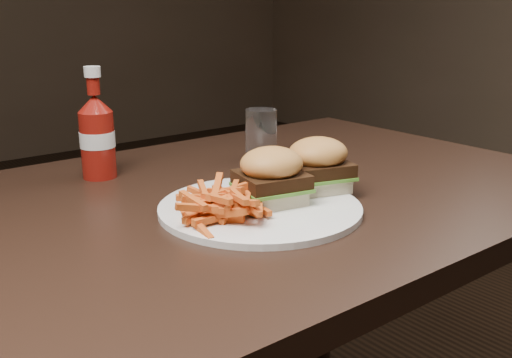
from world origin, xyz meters
TOP-DOWN VIEW (x-y plane):
  - dining_table at (0.00, 0.00)m, footprint 1.20×0.80m
  - plate at (-0.05, -0.10)m, footprint 0.32×0.32m
  - sandwich_half_a at (-0.03, -0.10)m, footprint 0.10×0.10m
  - sandwich_half_b at (0.08, -0.10)m, footprint 0.11×0.11m
  - fries_pile at (-0.13, -0.10)m, footprint 0.16×0.16m
  - ketchup_bottle at (-0.16, 0.23)m, footprint 0.08×0.08m
  - tumbler at (0.15, 0.15)m, footprint 0.07×0.07m

SIDE VIEW (x-z plane):
  - dining_table at x=0.00m, z-range 0.71..0.75m
  - plate at x=-0.05m, z-range 0.75..0.76m
  - sandwich_half_a at x=-0.03m, z-range 0.76..0.78m
  - sandwich_half_b at x=0.08m, z-range 0.76..0.78m
  - fries_pile at x=-0.13m, z-range 0.76..0.81m
  - tumbler at x=0.15m, z-range 0.75..0.86m
  - ketchup_bottle at x=-0.16m, z-range 0.75..0.87m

